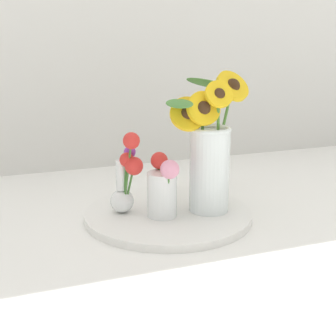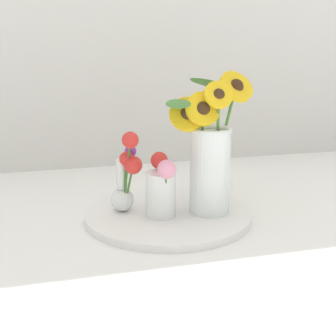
# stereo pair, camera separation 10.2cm
# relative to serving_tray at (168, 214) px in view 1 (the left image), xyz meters

# --- Properties ---
(ground_plane) EXTENTS (6.00, 6.00, 0.00)m
(ground_plane) POSITION_rel_serving_tray_xyz_m (0.04, -0.05, -0.01)
(ground_plane) COLOR white
(serving_tray) EXTENTS (0.41, 0.41, 0.02)m
(serving_tray) POSITION_rel_serving_tray_xyz_m (0.00, 0.00, 0.00)
(serving_tray) COLOR white
(serving_tray) RESTS_ON ground_plane
(mason_jar_sunflowers) EXTENTS (0.24, 0.18, 0.34)m
(mason_jar_sunflowers) POSITION_rel_serving_tray_xyz_m (0.10, -0.03, 0.15)
(mason_jar_sunflowers) COLOR silver
(mason_jar_sunflowers) RESTS_ON serving_tray
(vase_small_center) EXTENTS (0.08, 0.12, 0.15)m
(vase_small_center) POSITION_rel_serving_tray_xyz_m (-0.02, -0.03, 0.08)
(vase_small_center) COLOR white
(vase_small_center) RESTS_ON serving_tray
(vase_bulb_right) EXTENTS (0.07, 0.09, 0.20)m
(vase_bulb_right) POSITION_rel_serving_tray_xyz_m (-0.10, 0.02, 0.10)
(vase_bulb_right) COLOR white
(vase_bulb_right) RESTS_ON serving_tray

